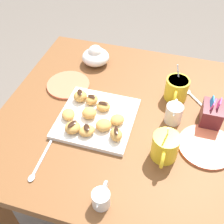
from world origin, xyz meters
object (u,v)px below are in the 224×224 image
coffee_mug_yellow_left (177,88)px  beignet_6 (104,125)px  pastry_plate_square (97,118)px  beignet_4 (80,96)px  cream_pitcher_white (174,113)px  beignet_7 (89,113)px  dining_table (118,136)px  sugar_caddy (211,114)px  beignet_2 (117,120)px  beignet_9 (116,134)px  beignet_0 (103,106)px  beignet_3 (92,100)px  coffee_mug_yellow_right (165,146)px  beignet_1 (68,114)px  beignet_8 (73,128)px  ice_cream_bowl (96,56)px  beignet_5 (87,131)px  chocolate_sauce_pitcher (101,198)px  saucer_coral_right (206,146)px

coffee_mug_yellow_left → beignet_6: coffee_mug_yellow_left is taller
pastry_plate_square → beignet_4: beignet_4 is taller
cream_pitcher_white → beignet_4: cream_pitcher_white is taller
cream_pitcher_white → beignet_7: bearing=-74.3°
dining_table → sugar_caddy: bearing=97.9°
beignet_2 → beignet_7: size_ratio=0.99×
beignet_7 → beignet_9: bearing=60.1°
dining_table → beignet_2: bearing=9.8°
cream_pitcher_white → beignet_0: 0.26m
beignet_3 → beignet_0: bearing=69.3°
coffee_mug_yellow_left → coffee_mug_yellow_right: size_ratio=0.95×
dining_table → coffee_mug_yellow_left: coffee_mug_yellow_left is taller
beignet_1 → beignet_8: (0.06, 0.04, 0.00)m
ice_cream_bowl → beignet_6: (0.37, 0.16, -0.01)m
cream_pitcher_white → beignet_5: bearing=-59.6°
sugar_caddy → beignet_9: 0.35m
coffee_mug_yellow_right → beignet_9: bearing=-95.4°
beignet_3 → dining_table: bearing=87.2°
coffee_mug_yellow_left → beignet_7: size_ratio=2.53×
ice_cream_bowl → beignet_0: size_ratio=2.32×
beignet_1 → chocolate_sauce_pitcher: bearing=37.8°
beignet_0 → beignet_9: (0.12, 0.08, 0.00)m
beignet_3 → pastry_plate_square: bearing=32.2°
beignet_0 → beignet_3: bearing=-110.7°
beignet_6 → beignet_7: beignet_7 is taller
saucer_coral_right → beignet_8: 0.45m
beignet_1 → beignet_2: (-0.02, 0.17, -0.00)m
beignet_0 → beignet_5: (0.13, -0.02, -0.00)m
beignet_4 → beignet_9: 0.23m
dining_table → beignet_6: 0.20m
dining_table → beignet_1: bearing=-61.6°
ice_cream_bowl → chocolate_sauce_pitcher: bearing=20.0°
beignet_5 → beignet_8: bearing=-86.9°
ice_cream_bowl → beignet_1: size_ratio=2.17×
pastry_plate_square → beignet_1: bearing=-72.0°
ice_cream_bowl → beignet_1: 0.36m
ice_cream_bowl → beignet_2: 0.39m
pastry_plate_square → beignet_0: bearing=164.6°
coffee_mug_yellow_left → beignet_7: coffee_mug_yellow_left is taller
sugar_caddy → beignet_5: (0.19, -0.40, -0.01)m
chocolate_sauce_pitcher → saucer_coral_right: (-0.29, 0.27, -0.03)m
dining_table → beignet_1: size_ratio=15.85×
coffee_mug_yellow_left → beignet_0: 0.29m
cream_pitcher_white → beignet_4: size_ratio=1.99×
beignet_0 → beignet_9: 0.14m
coffee_mug_yellow_left → beignet_3: bearing=-65.1°
ice_cream_bowl → dining_table: bearing=33.9°
ice_cream_bowl → beignet_9: bearing=27.3°
ice_cream_bowl → beignet_5: size_ratio=2.18×
pastry_plate_square → coffee_mug_yellow_right: 0.28m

